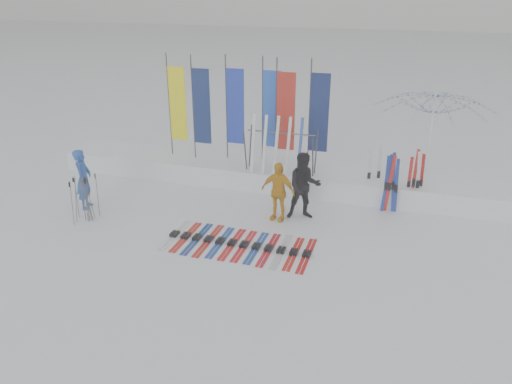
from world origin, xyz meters
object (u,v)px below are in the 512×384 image
(person_blue, at_px, (84,179))
(ski_row, at_px, (238,244))
(tent_canopy, at_px, (429,142))
(person_yellow, at_px, (278,191))
(person_black, at_px, (304,186))
(ski_rack, at_px, (281,146))

(person_blue, height_order, ski_row, person_blue)
(person_blue, distance_m, tent_canopy, 9.75)
(person_yellow, distance_m, ski_row, 1.89)
(person_blue, bearing_deg, tent_canopy, -85.24)
(person_blue, height_order, person_yellow, person_blue)
(tent_canopy, bearing_deg, person_black, -136.45)
(ski_row, bearing_deg, person_blue, 170.14)
(person_yellow, xyz_separation_m, ski_row, (-0.52, -1.65, -0.75))
(person_black, xyz_separation_m, ski_row, (-1.14, -1.95, -0.86))
(person_yellow, bearing_deg, person_black, 35.31)
(tent_canopy, distance_m, ski_rack, 4.26)
(ski_row, bearing_deg, person_black, 59.57)
(person_blue, bearing_deg, ski_rack, -79.60)
(ski_rack, bearing_deg, ski_row, -91.34)
(person_yellow, relative_size, ski_rack, 0.77)
(person_black, relative_size, ski_row, 0.51)
(person_yellow, height_order, ski_rack, ski_rack)
(ski_row, bearing_deg, tent_canopy, 49.18)
(person_blue, height_order, ski_rack, ski_rack)
(ski_rack, bearing_deg, person_yellow, -77.08)
(ski_row, relative_size, ski_rack, 1.71)
(tent_canopy, bearing_deg, person_yellow, -138.98)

